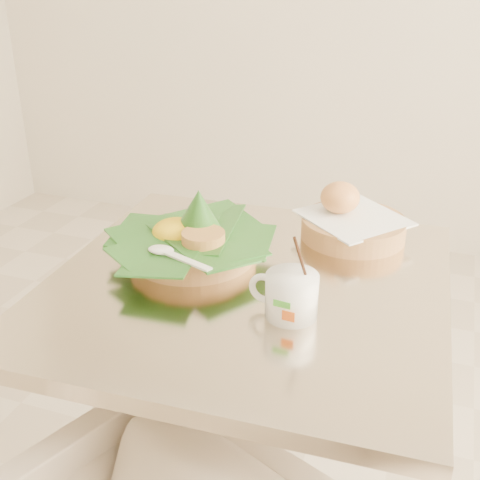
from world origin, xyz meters
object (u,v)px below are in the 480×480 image
(cafe_table, at_px, (247,379))
(bread_basket, at_px, (351,222))
(coffee_mug, at_px, (290,294))
(rice_basket, at_px, (192,237))

(cafe_table, height_order, bread_basket, bread_basket)
(bread_basket, xyz_separation_m, coffee_mug, (-0.04, -0.33, 0.01))
(bread_basket, relative_size, coffee_mug, 1.73)
(rice_basket, distance_m, coffee_mug, 0.27)
(rice_basket, height_order, bread_basket, rice_basket)
(coffee_mug, bearing_deg, rice_basket, 148.65)
(cafe_table, distance_m, bread_basket, 0.38)
(cafe_table, height_order, rice_basket, rice_basket)
(cafe_table, bearing_deg, coffee_mug, -40.03)
(rice_basket, relative_size, bread_basket, 1.20)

